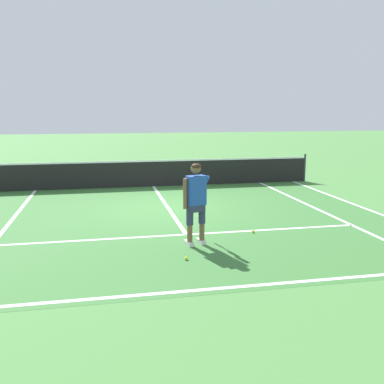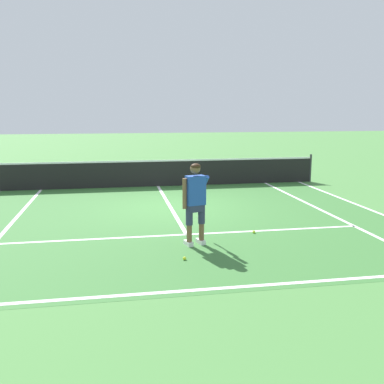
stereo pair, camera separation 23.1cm
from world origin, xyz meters
name	(u,v)px [view 2 (the right image)]	position (x,y,z in m)	size (l,w,h in m)	color
ground_plane	(170,207)	(0.00, 0.00, 0.00)	(80.00, 80.00, 0.00)	#477F3D
court_inner_surface	(176,217)	(0.00, -1.21, 0.00)	(10.98, 9.87, 0.00)	#387033
line_baseline	(219,288)	(0.00, -5.95, 0.00)	(10.98, 0.10, 0.01)	white
line_service	(187,234)	(0.00, -2.87, 0.00)	(8.23, 0.10, 0.01)	white
line_centre_service	(169,205)	(0.00, 0.33, 0.00)	(0.10, 6.40, 0.01)	white
line_singles_left	(11,224)	(-4.12, -1.21, 0.00)	(0.10, 9.47, 0.01)	white
line_singles_right	(322,211)	(4.12, -1.21, 0.00)	(0.10, 9.47, 0.01)	white
line_doubles_right	(368,209)	(5.49, -1.21, 0.00)	(0.10, 9.47, 0.01)	white
tennis_net	(158,173)	(0.00, 3.53, 0.50)	(11.96, 0.08, 1.07)	#333338
tennis_player	(195,198)	(0.05, -3.63, 0.99)	(0.59, 1.21, 1.71)	white
tennis_ball_near_feet	(184,258)	(-0.32, -4.54, 0.03)	(0.07, 0.07, 0.07)	#CCE02D
tennis_ball_by_baseline	(254,232)	(1.53, -3.04, 0.03)	(0.07, 0.07, 0.07)	#CCE02D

